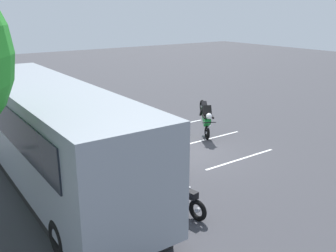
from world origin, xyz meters
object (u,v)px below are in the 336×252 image
Objects in this scene: parked_motorcycle_silver at (178,195)px; spectator_left at (146,146)px; tour_bus at (49,136)px; spectator_centre at (135,137)px; spectator_far_left at (170,153)px; parked_motorcycle_dark at (80,133)px; spectator_right at (115,130)px; spectator_far_right at (101,122)px; stunt_motorcycle at (206,116)px.

spectator_left is at bearing -13.01° from parked_motorcycle_silver.
tour_bus is 3.17m from spectator_centre.
spectator_far_left is 0.85× the size of parked_motorcycle_dark.
spectator_right is 2.17m from parked_motorcycle_dark.
spectator_far_left is at bearing -170.28° from parked_motorcycle_dark.
tour_bus is at bearing 89.99° from spectator_centre.
spectator_centre is at bearing -12.57° from parked_motorcycle_silver.
spectator_centre is 0.82× the size of parked_motorcycle_dark.
spectator_far_right is at bearing 1.80° from spectator_right.
spectator_far_right is (4.41, 0.30, 0.04)m from spectator_far_left.
tour_bus reaches higher than parked_motorcycle_silver.
spectator_left is 1.08m from spectator_centre.
spectator_right reaches higher than parked_motorcycle_silver.
spectator_far_left is 0.94× the size of stunt_motorcycle.
spectator_left reaches higher than stunt_motorcycle.
spectator_far_left is at bearing -178.55° from spectator_centre.
tour_bus reaches higher than parked_motorcycle_dark.
tour_bus is 6.42× the size of spectator_right.
stunt_motorcycle is (0.80, -7.17, -0.66)m from tour_bus.
spectator_left reaches higher than spectator_right.
spectator_centre is 4.15m from stunt_motorcycle.
spectator_right reaches higher than stunt_motorcycle.
spectator_far_right is at bearing -145.11° from parked_motorcycle_dark.
spectator_far_right is at bearing -51.38° from tour_bus.
spectator_right is 4.29m from stunt_motorcycle.
spectator_centre is 3.31m from parked_motorcycle_dark.
parked_motorcycle_dark is at bearing 9.72° from spectator_far_left.
spectator_far_right is (3.34, 0.03, 0.05)m from spectator_left.
spectator_left is (-1.05, -2.89, -0.61)m from tour_bus.
parked_motorcycle_silver is (-3.74, 0.83, -0.51)m from spectator_centre.
stunt_motorcycle is at bearing -94.79° from spectator_right.
parked_motorcycle_silver is at bearing 167.43° from spectator_centre.
spectator_far_left is (-2.12, -3.16, -0.60)m from tour_bus.
spectator_right is 0.84× the size of parked_motorcycle_silver.
tour_bus is 4.53m from parked_motorcycle_silver.
spectator_far_right is 4.56m from stunt_motorcycle.
stunt_motorcycle is at bearing -66.53° from spectator_left.
spectator_far_left is 4.42m from spectator_far_right.
parked_motorcycle_silver is at bearing -179.85° from parked_motorcycle_dark.
stunt_motorcycle is at bearing -47.17° from parked_motorcycle_silver.
parked_motorcycle_dark is (2.00, 0.64, -0.54)m from spectator_right.
tour_bus is at bearing 128.62° from spectator_far_right.
spectator_far_right is at bearing 3.84° from spectator_far_left.
spectator_right is 0.95× the size of spectator_far_right.
spectator_far_left is 1.04× the size of spectator_centre.
spectator_far_left reaches higher than spectator_centre.
spectator_left is 1.03× the size of spectator_centre.
spectator_far_left reaches higher than spectator_left.
spectator_centre is at bearing -90.01° from tour_bus.
spectator_centre is (1.05, -0.21, -0.04)m from spectator_left.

